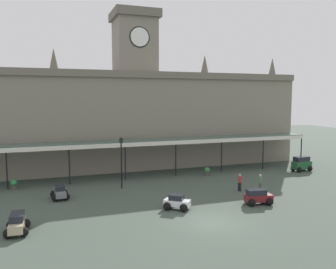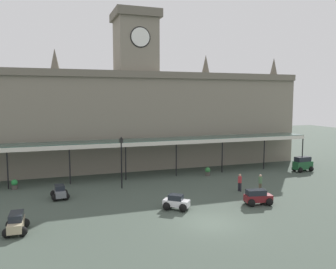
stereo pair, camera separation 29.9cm
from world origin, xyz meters
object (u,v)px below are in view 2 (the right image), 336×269
object	(u,v)px
victorian_lamppost	(121,157)
car_grey_sedan	(60,193)
pedestrian_near_entrance	(240,182)
planter_by_canopy	(208,171)
car_white_sedan	(176,203)
pedestrian_crossing_forecourt	(260,182)
car_beige_estate	(16,224)
car_maroon_estate	(258,198)
planter_forecourt_centre	(14,184)
car_green_van	(303,165)

from	to	relation	value
victorian_lamppost	car_grey_sedan	bearing A→B (deg)	-164.37
pedestrian_near_entrance	victorian_lamppost	size ratio (longest dim) A/B	0.33
pedestrian_near_entrance	planter_by_canopy	size ratio (longest dim) A/B	1.74
car_white_sedan	pedestrian_crossing_forecourt	distance (m)	9.52
car_beige_estate	car_grey_sedan	distance (m)	7.72
car_beige_estate	car_grey_sedan	size ratio (longest dim) A/B	1.08
car_maroon_estate	pedestrian_crossing_forecourt	size ratio (longest dim) A/B	1.42
car_beige_estate	pedestrian_near_entrance	world-z (taller)	pedestrian_near_entrance
pedestrian_crossing_forecourt	victorian_lamppost	distance (m)	13.42
car_beige_estate	victorian_lamppost	size ratio (longest dim) A/B	0.45
victorian_lamppost	planter_forecourt_centre	size ratio (longest dim) A/B	5.26
car_maroon_estate	car_green_van	size ratio (longest dim) A/B	0.96
pedestrian_crossing_forecourt	victorian_lamppost	bearing A→B (deg)	155.46
car_white_sedan	victorian_lamppost	xyz separation A→B (m)	(-2.80, 7.75, 2.62)
car_beige_estate	pedestrian_crossing_forecourt	size ratio (longest dim) A/B	1.37
car_green_van	pedestrian_crossing_forecourt	world-z (taller)	car_green_van
car_beige_estate	planter_forecourt_centre	size ratio (longest dim) A/B	2.38
car_maroon_estate	victorian_lamppost	world-z (taller)	victorian_lamppost
pedestrian_near_entrance	planter_forecourt_centre	size ratio (longest dim) A/B	1.74
victorian_lamppost	planter_by_canopy	size ratio (longest dim) A/B	5.26
planter_forecourt_centre	planter_by_canopy	xyz separation A→B (m)	(20.20, -0.77, 0.00)
pedestrian_near_entrance	victorian_lamppost	xyz separation A→B (m)	(-10.33, 4.68, 2.22)
car_maroon_estate	planter_by_canopy	bearing A→B (deg)	86.25
victorian_lamppost	pedestrian_crossing_forecourt	bearing A→B (deg)	-24.54
car_beige_estate	car_green_van	world-z (taller)	car_green_van
car_green_van	planter_forecourt_centre	xyz separation A→B (m)	(-32.02, 2.35, -0.32)
car_white_sedan	car_green_van	xyz separation A→B (m)	(19.34, 8.46, 0.30)
pedestrian_crossing_forecourt	car_green_van	bearing A→B (deg)	31.56
planter_by_canopy	pedestrian_near_entrance	bearing A→B (deg)	-89.91
car_white_sedan	planter_by_canopy	xyz separation A→B (m)	(7.52, 10.03, -0.01)
car_green_van	car_grey_sedan	size ratio (longest dim) A/B	1.17
car_maroon_estate	car_grey_sedan	world-z (taller)	car_maroon_estate
planter_by_canopy	car_grey_sedan	bearing A→B (deg)	-166.38
car_grey_sedan	planter_forecourt_centre	xyz separation A→B (m)	(-4.04, 4.69, -0.01)
car_green_van	victorian_lamppost	size ratio (longest dim) A/B	0.49
car_white_sedan	car_grey_sedan	size ratio (longest dim) A/B	1.06
car_green_van	pedestrian_near_entrance	xyz separation A→B (m)	(-11.81, -5.39, 0.10)
pedestrian_near_entrance	victorian_lamppost	bearing A→B (deg)	155.62
car_beige_estate	car_white_sedan	xyz separation A→B (m)	(11.58, 1.02, -0.06)
car_maroon_estate	planter_forecourt_centre	world-z (taller)	car_maroon_estate
victorian_lamppost	car_white_sedan	bearing A→B (deg)	-70.14
car_beige_estate	car_white_sedan	world-z (taller)	car_beige_estate
car_maroon_estate	planter_by_canopy	xyz separation A→B (m)	(0.73, 11.07, -0.07)
pedestrian_crossing_forecourt	pedestrian_near_entrance	bearing A→B (deg)	154.51
car_maroon_estate	planter_forecourt_centre	size ratio (longest dim) A/B	2.47
pedestrian_near_entrance	car_white_sedan	bearing A→B (deg)	-157.86
victorian_lamppost	pedestrian_near_entrance	bearing A→B (deg)	-24.38
car_maroon_estate	planter_forecourt_centre	distance (m)	22.80
pedestrian_near_entrance	pedestrian_crossing_forecourt	world-z (taller)	same
car_white_sedan	victorian_lamppost	bearing A→B (deg)	109.86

